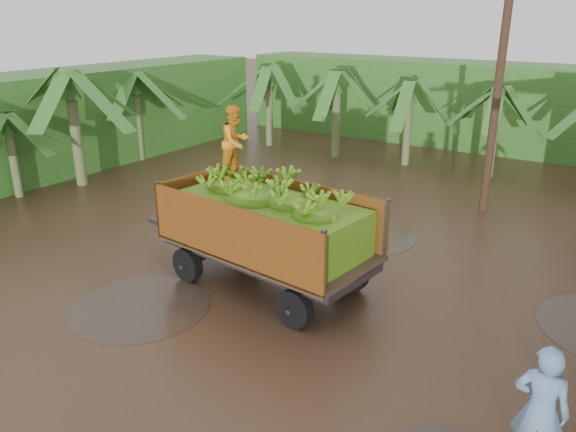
% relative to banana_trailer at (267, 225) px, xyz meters
% --- Properties ---
extents(ground, '(100.00, 100.00, 0.00)m').
position_rel_banana_trailer_xyz_m(ground, '(1.87, 0.17, -1.40)').
color(ground, black).
rests_on(ground, ground).
extents(hedge_north, '(22.00, 3.00, 3.60)m').
position_rel_banana_trailer_xyz_m(hedge_north, '(-0.13, 16.17, 0.40)').
color(hedge_north, '#2D661E').
rests_on(hedge_north, ground).
extents(hedge_west, '(3.00, 18.00, 3.60)m').
position_rel_banana_trailer_xyz_m(hedge_west, '(-12.13, 4.17, 0.40)').
color(hedge_west, '#2D661E').
rests_on(hedge_west, ground).
extents(banana_trailer, '(6.50, 2.72, 3.76)m').
position_rel_banana_trailer_xyz_m(banana_trailer, '(0.00, 0.00, 0.00)').
color(banana_trailer, '#9E5816').
rests_on(banana_trailer, ground).
extents(man_blue, '(0.71, 0.49, 1.89)m').
position_rel_banana_trailer_xyz_m(man_blue, '(5.96, -2.44, -0.46)').
color(man_blue, '#6D98C6').
rests_on(man_blue, ground).
extents(utility_pole, '(1.20, 0.24, 8.76)m').
position_rel_banana_trailer_xyz_m(utility_pole, '(2.57, 7.62, 3.03)').
color(utility_pole, '#47301E').
rests_on(utility_pole, ground).
extents(banana_plants, '(24.71, 20.30, 4.15)m').
position_rel_banana_trailer_xyz_m(banana_plants, '(-2.73, 6.71, 0.41)').
color(banana_plants, '#2D661E').
rests_on(banana_plants, ground).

